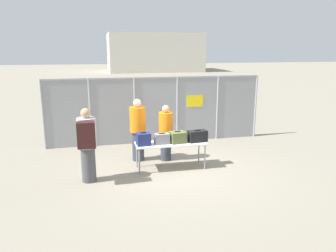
{
  "coord_description": "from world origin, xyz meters",
  "views": [
    {
      "loc": [
        -1.97,
        -8.32,
        3.24
      ],
      "look_at": [
        -0.03,
        0.6,
        1.05
      ],
      "focal_mm": 35.0,
      "sensor_mm": 36.0,
      "label": 1
    }
  ],
  "objects_px": {
    "suitcase_black": "(197,136)",
    "utility_trailer": "(168,121)",
    "suitcase_navy": "(143,139)",
    "suitcase_olive": "(178,137)",
    "inspection_table": "(171,145)",
    "traveler_hooded": "(87,143)",
    "security_worker_near": "(166,132)",
    "security_worker_far": "(138,129)",
    "suitcase_grey": "(162,139)"
  },
  "relations": [
    {
      "from": "suitcase_navy",
      "to": "suitcase_olive",
      "type": "height_order",
      "value": "suitcase_navy"
    },
    {
      "from": "security_worker_far",
      "to": "utility_trailer",
      "type": "bearing_deg",
      "value": -143.21
    },
    {
      "from": "suitcase_olive",
      "to": "suitcase_navy",
      "type": "bearing_deg",
      "value": -177.54
    },
    {
      "from": "inspection_table",
      "to": "suitcase_black",
      "type": "distance_m",
      "value": 0.78
    },
    {
      "from": "inspection_table",
      "to": "security_worker_far",
      "type": "distance_m",
      "value": 1.19
    },
    {
      "from": "traveler_hooded",
      "to": "security_worker_near",
      "type": "height_order",
      "value": "traveler_hooded"
    },
    {
      "from": "suitcase_black",
      "to": "traveler_hooded",
      "type": "xyz_separation_m",
      "value": [
        -2.93,
        -0.49,
        0.14
      ]
    },
    {
      "from": "inspection_table",
      "to": "security_worker_near",
      "type": "relative_size",
      "value": 1.17
    },
    {
      "from": "suitcase_grey",
      "to": "utility_trailer",
      "type": "xyz_separation_m",
      "value": [
        1.07,
        4.13,
        -0.48
      ]
    },
    {
      "from": "suitcase_grey",
      "to": "suitcase_olive",
      "type": "bearing_deg",
      "value": 4.2
    },
    {
      "from": "suitcase_black",
      "to": "utility_trailer",
      "type": "bearing_deg",
      "value": 88.96
    },
    {
      "from": "suitcase_navy",
      "to": "traveler_hooded",
      "type": "height_order",
      "value": "traveler_hooded"
    },
    {
      "from": "security_worker_far",
      "to": "utility_trailer",
      "type": "relative_size",
      "value": 0.5
    },
    {
      "from": "suitcase_black",
      "to": "utility_trailer",
      "type": "distance_m",
      "value": 4.16
    },
    {
      "from": "inspection_table",
      "to": "suitcase_grey",
      "type": "distance_m",
      "value": 0.31
    },
    {
      "from": "suitcase_olive",
      "to": "utility_trailer",
      "type": "distance_m",
      "value": 4.17
    },
    {
      "from": "suitcase_navy",
      "to": "security_worker_far",
      "type": "height_order",
      "value": "security_worker_far"
    },
    {
      "from": "traveler_hooded",
      "to": "suitcase_olive",
      "type": "bearing_deg",
      "value": -8.78
    },
    {
      "from": "security_worker_far",
      "to": "utility_trailer",
      "type": "distance_m",
      "value": 3.66
    },
    {
      "from": "inspection_table",
      "to": "utility_trailer",
      "type": "distance_m",
      "value": 4.19
    },
    {
      "from": "suitcase_grey",
      "to": "security_worker_far",
      "type": "bearing_deg",
      "value": 121.34
    },
    {
      "from": "suitcase_olive",
      "to": "traveler_hooded",
      "type": "relative_size",
      "value": 0.26
    },
    {
      "from": "security_worker_far",
      "to": "utility_trailer",
      "type": "xyz_separation_m",
      "value": [
        1.61,
        3.24,
        -0.56
      ]
    },
    {
      "from": "security_worker_near",
      "to": "utility_trailer",
      "type": "height_order",
      "value": "security_worker_near"
    },
    {
      "from": "inspection_table",
      "to": "security_worker_near",
      "type": "distance_m",
      "value": 0.72
    },
    {
      "from": "suitcase_grey",
      "to": "suitcase_olive",
      "type": "height_order",
      "value": "suitcase_olive"
    },
    {
      "from": "traveler_hooded",
      "to": "security_worker_far",
      "type": "xyz_separation_m",
      "value": [
        1.4,
        1.37,
        -0.07
      ]
    },
    {
      "from": "suitcase_navy",
      "to": "suitcase_grey",
      "type": "xyz_separation_m",
      "value": [
        0.5,
        0.01,
        -0.02
      ]
    },
    {
      "from": "suitcase_navy",
      "to": "suitcase_olive",
      "type": "xyz_separation_m",
      "value": [
        0.94,
        0.04,
        -0.01
      ]
    },
    {
      "from": "security_worker_far",
      "to": "utility_trailer",
      "type": "height_order",
      "value": "security_worker_far"
    },
    {
      "from": "suitcase_black",
      "to": "utility_trailer",
      "type": "relative_size",
      "value": 0.15
    },
    {
      "from": "suitcase_navy",
      "to": "suitcase_olive",
      "type": "relative_size",
      "value": 0.8
    },
    {
      "from": "inspection_table",
      "to": "suitcase_olive",
      "type": "distance_m",
      "value": 0.28
    },
    {
      "from": "suitcase_navy",
      "to": "suitcase_grey",
      "type": "relative_size",
      "value": 0.94
    },
    {
      "from": "security_worker_near",
      "to": "security_worker_far",
      "type": "xyz_separation_m",
      "value": [
        -0.8,
        0.16,
        0.09
      ]
    },
    {
      "from": "suitcase_black",
      "to": "suitcase_grey",
      "type": "bearing_deg",
      "value": -179.94
    },
    {
      "from": "suitcase_grey",
      "to": "suitcase_olive",
      "type": "xyz_separation_m",
      "value": [
        0.44,
        0.03,
        0.01
      ]
    },
    {
      "from": "inspection_table",
      "to": "security_worker_far",
      "type": "xyz_separation_m",
      "value": [
        -0.78,
        0.86,
        0.28
      ]
    },
    {
      "from": "inspection_table",
      "to": "traveler_hooded",
      "type": "bearing_deg",
      "value": -166.7
    },
    {
      "from": "utility_trailer",
      "to": "suitcase_navy",
      "type": "bearing_deg",
      "value": -110.81
    },
    {
      "from": "traveler_hooded",
      "to": "utility_trailer",
      "type": "bearing_deg",
      "value": 35.81
    },
    {
      "from": "suitcase_olive",
      "to": "security_worker_far",
      "type": "xyz_separation_m",
      "value": [
        -0.98,
        0.85,
        0.07
      ]
    },
    {
      "from": "security_worker_near",
      "to": "traveler_hooded",
      "type": "bearing_deg",
      "value": 46.8
    },
    {
      "from": "inspection_table",
      "to": "traveler_hooded",
      "type": "height_order",
      "value": "traveler_hooded"
    },
    {
      "from": "suitcase_navy",
      "to": "security_worker_near",
      "type": "relative_size",
      "value": 0.23
    },
    {
      "from": "suitcase_olive",
      "to": "security_worker_near",
      "type": "bearing_deg",
      "value": 104.86
    },
    {
      "from": "utility_trailer",
      "to": "suitcase_black",
      "type": "bearing_deg",
      "value": -91.04
    },
    {
      "from": "suitcase_grey",
      "to": "security_worker_far",
      "type": "height_order",
      "value": "security_worker_far"
    },
    {
      "from": "suitcase_navy",
      "to": "security_worker_near",
      "type": "distance_m",
      "value": 1.05
    },
    {
      "from": "suitcase_black",
      "to": "security_worker_far",
      "type": "bearing_deg",
      "value": 150.06
    }
  ]
}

